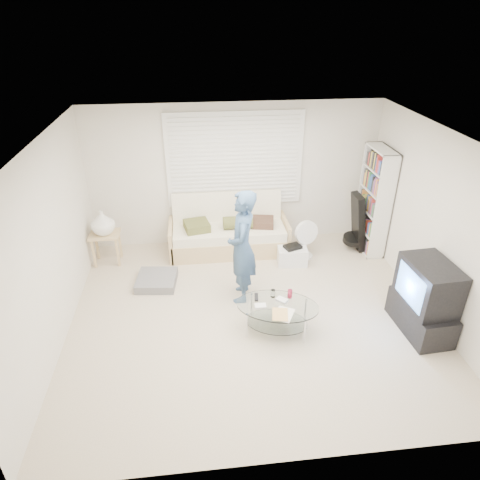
{
  "coord_description": "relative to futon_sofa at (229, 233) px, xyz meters",
  "views": [
    {
      "loc": [
        -0.71,
        -4.75,
        3.85
      ],
      "look_at": [
        -0.13,
        0.3,
        1.05
      ],
      "focal_mm": 32.0,
      "sensor_mm": 36.0,
      "label": 1
    }
  ],
  "objects": [
    {
      "name": "ground",
      "position": [
        0.15,
        -1.87,
        -0.33
      ],
      "size": [
        5.0,
        5.0,
        0.0
      ],
      "primitive_type": "plane",
      "color": "tan",
      "rests_on": "ground"
    },
    {
      "name": "room_shell",
      "position": [
        0.15,
        -1.39,
        1.3
      ],
      "size": [
        5.02,
        4.52,
        2.51
      ],
      "color": "beige",
      "rests_on": "ground"
    },
    {
      "name": "window_blinds",
      "position": [
        0.15,
        0.33,
        1.22
      ],
      "size": [
        2.32,
        0.08,
        1.62
      ],
      "color": "silver",
      "rests_on": "ground"
    },
    {
      "name": "futon_sofa",
      "position": [
        0.0,
        0.0,
        0.0
      ],
      "size": [
        2.06,
        0.83,
        1.01
      ],
      "color": "tan",
      "rests_on": "ground"
    },
    {
      "name": "grey_floor_pillow",
      "position": [
        -1.22,
        -0.95,
        -0.26
      ],
      "size": [
        0.66,
        0.66,
        0.13
      ],
      "primitive_type": "cube",
      "rotation": [
        0.0,
        0.0,
        -0.11
      ],
      "color": "slate",
      "rests_on": "ground"
    },
    {
      "name": "side_table",
      "position": [
        -2.07,
        -0.2,
        0.38
      ],
      "size": [
        0.48,
        0.39,
        0.96
      ],
      "color": "tan",
      "rests_on": "ground"
    },
    {
      "name": "bookshelf",
      "position": [
        2.47,
        -0.24,
        0.59
      ],
      "size": [
        0.29,
        0.77,
        1.84
      ],
      "color": "white",
      "rests_on": "ground"
    },
    {
      "name": "guitar_case",
      "position": [
        2.24,
        -0.24,
        0.13
      ],
      "size": [
        0.37,
        0.38,
        1.04
      ],
      "color": "black",
      "rests_on": "ground"
    },
    {
      "name": "floor_fan",
      "position": [
        1.29,
        -0.39,
        0.07
      ],
      "size": [
        0.43,
        0.28,
        0.69
      ],
      "color": "white",
      "rests_on": "ground"
    },
    {
      "name": "storage_bin",
      "position": [
        1.02,
        -0.58,
        -0.18
      ],
      "size": [
        0.51,
        0.38,
        0.34
      ],
      "color": "white",
      "rests_on": "ground"
    },
    {
      "name": "tv_unit",
      "position": [
        2.35,
        -2.43,
        0.17
      ],
      "size": [
        0.57,
        0.97,
        1.02
      ],
      "color": "black",
      "rests_on": "ground"
    },
    {
      "name": "coffee_table",
      "position": [
        0.44,
        -2.22,
        -0.01
      ],
      "size": [
        1.23,
        0.95,
        0.52
      ],
      "color": "silver",
      "rests_on": "ground"
    },
    {
      "name": "standing_person",
      "position": [
        0.07,
        -1.43,
        0.52
      ],
      "size": [
        0.5,
        0.68,
        1.7
      ],
      "primitive_type": "imported",
      "rotation": [
        0.0,
        0.0,
        -1.73
      ],
      "color": "#2B4E6A",
      "rests_on": "ground"
    }
  ]
}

